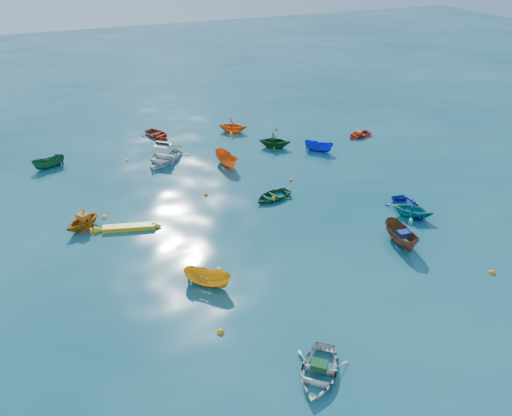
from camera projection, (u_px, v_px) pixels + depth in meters
name	position (u px, v px, depth m)	size (l,w,h in m)	color
ground	(288.00, 252.00, 29.93)	(160.00, 160.00, 0.00)	#0A3E4C
dinghy_white_near	(318.00, 376.00, 21.74)	(2.37, 3.31, 0.69)	beige
sampan_brown_mid	(400.00, 243.00, 30.75)	(1.20, 3.19, 1.24)	brown
dinghy_blue_se	(408.00, 211.00, 34.19)	(2.39, 3.34, 0.69)	#0E1FB7
dinghy_orange_w	(84.00, 228.00, 32.26)	(2.28, 2.64, 1.39)	#B86911
sampan_yellow_mid	(208.00, 285.00, 27.20)	(1.04, 2.77, 1.07)	orange
dinghy_green_e	(273.00, 199.00, 35.71)	(2.06, 2.88, 0.60)	#104722
dinghy_cyan_se	(411.00, 217.00, 33.51)	(2.33, 2.70, 1.42)	teal
sampan_orange_n	(227.00, 165.00, 40.62)	(1.18, 3.13, 1.21)	orange
dinghy_green_n	(274.00, 147.00, 43.88)	(2.38, 2.76, 1.45)	#104518
dinghy_red_ne	(359.00, 136.00, 46.16)	(1.84, 2.57, 0.53)	red
sampan_blue_far	(318.00, 151.00, 43.22)	(0.97, 2.57, 0.99)	#0F1EC2
dinghy_red_far	(158.00, 137.00, 46.09)	(2.16, 3.02, 0.63)	#A72B0D
dinghy_orange_far	(233.00, 132.00, 47.14)	(2.37, 2.75, 1.45)	orange
sampan_green_far	(50.00, 168.00, 40.26)	(0.98, 2.59, 1.00)	#114A27
kayak_yellow	(129.00, 229.00, 32.13)	(0.60, 4.02, 0.41)	gold
motorboat_white	(164.00, 160.00, 41.48)	(3.26, 4.56, 1.55)	silver
tarp_green_a	(319.00, 366.00, 21.57)	(0.72, 0.54, 0.35)	#114721
tarp_blue_a	(403.00, 234.00, 30.23)	(0.67, 0.51, 0.33)	navy
tarp_orange_a	(83.00, 216.00, 31.86)	(0.72, 0.55, 0.35)	orange
tarp_green_b	(273.00, 138.00, 43.47)	(0.57, 0.43, 0.28)	#0F3F1E
tarp_orange_b	(358.00, 132.00, 45.90)	(0.58, 0.44, 0.28)	#CF5315
buoy_or_a	(221.00, 332.00, 24.05)	(0.37, 0.37, 0.37)	orange
buoy_ye_a	(219.00, 271.00, 28.33)	(0.39, 0.39, 0.39)	yellow
buoy_or_b	(492.00, 273.00, 28.13)	(0.37, 0.37, 0.37)	orange
buoy_ye_b	(105.00, 217.00, 33.43)	(0.35, 0.35, 0.35)	yellow
buoy_or_c	(206.00, 195.00, 36.17)	(0.31, 0.31, 0.31)	orange
buoy_ye_c	(274.00, 198.00, 35.75)	(0.35, 0.35, 0.35)	gold
buoy_or_d	(291.00, 181.00, 38.20)	(0.29, 0.29, 0.29)	#D5640B
buoy_ye_d	(127.00, 161.00, 41.45)	(0.32, 0.32, 0.32)	yellow
buoy_or_e	(276.00, 129.00, 47.72)	(0.38, 0.38, 0.38)	orange
buoy_ye_e	(313.00, 149.00, 43.62)	(0.37, 0.37, 0.37)	yellow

